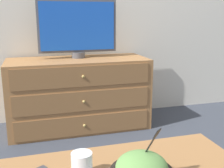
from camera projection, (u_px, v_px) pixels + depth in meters
The scene contains 4 objects.
ground_plane at pixel (89, 115), 2.83m from camera, with size 12.00×12.00×0.00m, color #383D47.
dresser at pixel (79, 94), 2.46m from camera, with size 1.19×0.50×0.61m.
tv at pixel (78, 27), 2.40m from camera, with size 0.68×0.11×0.49m.
drink_cup at pixel (82, 166), 1.00m from camera, with size 0.08×0.08×0.09m.
Camera 1 is at (-0.51, -2.63, 0.98)m, focal length 45.00 mm.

